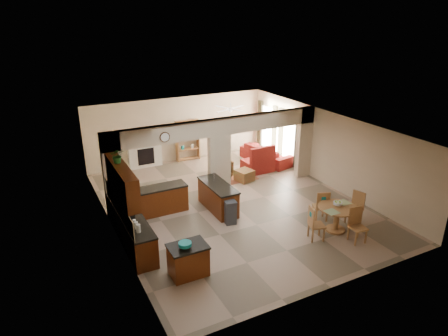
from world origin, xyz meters
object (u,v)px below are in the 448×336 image
kitchen_island (188,260)px  armchair (221,168)px  sofa (266,154)px  dining_table (337,215)px

kitchen_island → armchair: (3.61, 5.38, -0.07)m
armchair → kitchen_island: bearing=49.2°
armchair → sofa: bearing=-174.0°
kitchen_island → dining_table: bearing=-0.2°
dining_table → armchair: (-1.15, 5.40, -0.18)m
dining_table → armchair: 5.53m
kitchen_island → armchair: 6.48m
sofa → armchair: sofa is taller
dining_table → sofa: bearing=77.1°
kitchen_island → armchair: bearing=56.2°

